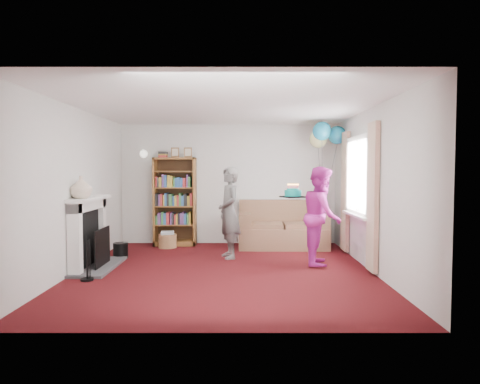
{
  "coord_description": "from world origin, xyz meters",
  "views": [
    {
      "loc": [
        0.25,
        -6.49,
        1.55
      ],
      "look_at": [
        0.24,
        0.6,
        1.18
      ],
      "focal_mm": 32.0,
      "sensor_mm": 36.0,
      "label": 1
    }
  ],
  "objects_px": {
    "birthday_cake": "(293,193)",
    "sofa": "(283,230)",
    "person_magenta": "(322,216)",
    "person_striped": "(229,212)",
    "bookcase": "(175,202)"
  },
  "relations": [
    {
      "from": "bookcase",
      "to": "person_magenta",
      "type": "relative_size",
      "value": 1.25
    },
    {
      "from": "sofa",
      "to": "person_magenta",
      "type": "xyz_separation_m",
      "value": [
        0.48,
        -1.6,
        0.46
      ]
    },
    {
      "from": "person_striped",
      "to": "person_magenta",
      "type": "bearing_deg",
      "value": 54.34
    },
    {
      "from": "sofa",
      "to": "person_striped",
      "type": "bearing_deg",
      "value": -132.58
    },
    {
      "from": "bookcase",
      "to": "person_striped",
      "type": "relative_size",
      "value": 1.25
    },
    {
      "from": "sofa",
      "to": "birthday_cake",
      "type": "relative_size",
      "value": 5.14
    },
    {
      "from": "person_magenta",
      "to": "birthday_cake",
      "type": "xyz_separation_m",
      "value": [
        -0.46,
        0.16,
        0.36
      ]
    },
    {
      "from": "sofa",
      "to": "person_striped",
      "type": "relative_size",
      "value": 1.09
    },
    {
      "from": "birthday_cake",
      "to": "person_striped",
      "type": "bearing_deg",
      "value": 162.37
    },
    {
      "from": "bookcase",
      "to": "sofa",
      "type": "distance_m",
      "value": 2.27
    },
    {
      "from": "person_magenta",
      "to": "birthday_cake",
      "type": "bearing_deg",
      "value": 81.68
    },
    {
      "from": "person_striped",
      "to": "sofa",
      "type": "bearing_deg",
      "value": 118.86
    },
    {
      "from": "birthday_cake",
      "to": "sofa",
      "type": "bearing_deg",
      "value": 91.1
    },
    {
      "from": "bookcase",
      "to": "person_striped",
      "type": "height_order",
      "value": "bookcase"
    },
    {
      "from": "person_magenta",
      "to": "birthday_cake",
      "type": "height_order",
      "value": "person_magenta"
    }
  ]
}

